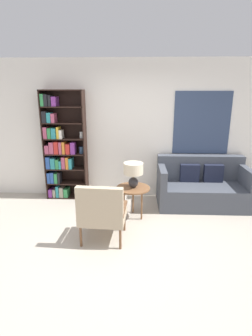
# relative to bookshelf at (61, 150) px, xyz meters

# --- Properties ---
(ground_plane) EXTENTS (14.00, 14.00, 0.00)m
(ground_plane) POSITION_rel_bookshelf_xyz_m (1.23, -1.84, -0.99)
(ground_plane) COLOR #B2A899
(wall_back) EXTENTS (6.40, 0.08, 2.70)m
(wall_back) POSITION_rel_bookshelf_xyz_m (1.27, 0.19, 0.36)
(wall_back) COLOR white
(wall_back) RESTS_ON ground_plane
(bookshelf) EXTENTS (0.81, 0.30, 2.13)m
(bookshelf) POSITION_rel_bookshelf_xyz_m (0.00, 0.00, 0.00)
(bookshelf) COLOR black
(bookshelf) RESTS_ON ground_plane
(armchair) EXTENTS (0.68, 0.62, 0.89)m
(armchair) POSITION_rel_bookshelf_xyz_m (1.01, -1.67, -0.50)
(armchair) COLOR brown
(armchair) RESTS_ON ground_plane
(couch) EXTENTS (1.66, 0.84, 0.90)m
(couch) POSITION_rel_bookshelf_xyz_m (2.74, -0.25, -0.66)
(couch) COLOR #474C56
(couch) RESTS_ON ground_plane
(side_table) EXTENTS (0.57, 0.57, 0.54)m
(side_table) POSITION_rel_bookshelf_xyz_m (1.44, -0.85, -0.50)
(side_table) COLOR brown
(side_table) RESTS_ON ground_plane
(table_lamp) EXTENTS (0.33, 0.33, 0.43)m
(table_lamp) POSITION_rel_bookshelf_xyz_m (1.44, -0.85, -0.16)
(table_lamp) COLOR #2D2D33
(table_lamp) RESTS_ON side_table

